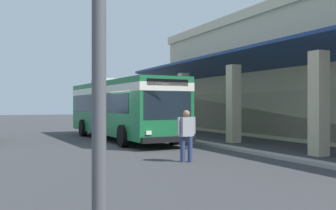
% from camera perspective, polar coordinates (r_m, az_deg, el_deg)
% --- Properties ---
extents(ground, '(120.00, 120.00, 0.00)m').
position_cam_1_polar(ground, '(21.57, 13.94, -4.98)').
color(ground, '#38383A').
extents(curb_strip, '(33.08, 0.50, 0.12)m').
position_cam_1_polar(curb_strip, '(18.70, 5.17, -5.57)').
color(curb_strip, '#9E998E').
rests_on(curb_strip, ground).
extents(transit_bus, '(11.32, 3.18, 3.34)m').
position_cam_1_polar(transit_bus, '(21.14, -6.97, -0.06)').
color(transit_bus, '#196638').
rests_on(transit_bus, ground).
extents(pedestrian, '(0.33, 0.69, 1.71)m').
position_cam_1_polar(pedestrian, '(12.75, 2.73, -4.11)').
color(pedestrian, navy).
rests_on(pedestrian, ground).
extents(potted_palm, '(1.83, 1.82, 2.43)m').
position_cam_1_polar(potted_palm, '(26.84, -2.26, -2.77)').
color(potted_palm, gray).
rests_on(potted_palm, ground).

